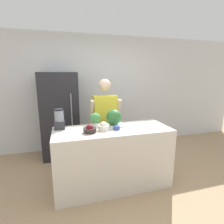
{
  "coord_description": "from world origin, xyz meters",
  "views": [
    {
      "loc": [
        -0.69,
        -2.06,
        1.72
      ],
      "look_at": [
        0.0,
        0.37,
        1.18
      ],
      "focal_mm": 28.0,
      "sensor_mm": 36.0,
      "label": 1
    }
  ],
  "objects_px": {
    "watermelon": "(114,117)",
    "bowl_cherries": "(90,130)",
    "blender": "(59,120)",
    "bowl_cream": "(104,127)",
    "potted_plant": "(95,119)",
    "refrigerator": "(60,115)",
    "person": "(105,122)",
    "bowl_small_blue": "(117,128)"
  },
  "relations": [
    {
      "from": "watermelon",
      "to": "bowl_cherries",
      "type": "xyz_separation_m",
      "value": [
        -0.42,
        -0.23,
        -0.09
      ]
    },
    {
      "from": "watermelon",
      "to": "blender",
      "type": "xyz_separation_m",
      "value": [
        -0.83,
        0.06,
        0.01
      ]
    },
    {
      "from": "bowl_cream",
      "to": "potted_plant",
      "type": "xyz_separation_m",
      "value": [
        -0.09,
        0.21,
        0.06
      ]
    },
    {
      "from": "refrigerator",
      "to": "bowl_cherries",
      "type": "relative_size",
      "value": 9.92
    },
    {
      "from": "refrigerator",
      "to": "potted_plant",
      "type": "bearing_deg",
      "value": -64.35
    },
    {
      "from": "person",
      "to": "potted_plant",
      "type": "relative_size",
      "value": 7.55
    },
    {
      "from": "refrigerator",
      "to": "bowl_cherries",
      "type": "height_order",
      "value": "refrigerator"
    },
    {
      "from": "bowl_cherries",
      "to": "bowl_small_blue",
      "type": "height_order",
      "value": "bowl_cherries"
    },
    {
      "from": "blender",
      "to": "potted_plant",
      "type": "height_order",
      "value": "blender"
    },
    {
      "from": "refrigerator",
      "to": "bowl_small_blue",
      "type": "xyz_separation_m",
      "value": [
        0.81,
        -1.36,
        0.07
      ]
    },
    {
      "from": "watermelon",
      "to": "bowl_cream",
      "type": "height_order",
      "value": "watermelon"
    },
    {
      "from": "blender",
      "to": "bowl_small_blue",
      "type": "bearing_deg",
      "value": -18.4
    },
    {
      "from": "watermelon",
      "to": "potted_plant",
      "type": "bearing_deg",
      "value": 174.37
    },
    {
      "from": "refrigerator",
      "to": "blender",
      "type": "height_order",
      "value": "refrigerator"
    },
    {
      "from": "blender",
      "to": "bowl_cherries",
      "type": "bearing_deg",
      "value": -35.91
    },
    {
      "from": "bowl_cherries",
      "to": "potted_plant",
      "type": "distance_m",
      "value": 0.3
    },
    {
      "from": "refrigerator",
      "to": "potted_plant",
      "type": "distance_m",
      "value": 1.25
    },
    {
      "from": "watermelon",
      "to": "refrigerator",
      "type": "bearing_deg",
      "value": 125.93
    },
    {
      "from": "bowl_cream",
      "to": "bowl_small_blue",
      "type": "height_order",
      "value": "bowl_cream"
    },
    {
      "from": "refrigerator",
      "to": "potted_plant",
      "type": "xyz_separation_m",
      "value": [
        0.54,
        -1.12,
        0.16
      ]
    },
    {
      "from": "refrigerator",
      "to": "bowl_small_blue",
      "type": "relative_size",
      "value": 18.21
    },
    {
      "from": "bowl_cream",
      "to": "bowl_small_blue",
      "type": "distance_m",
      "value": 0.19
    },
    {
      "from": "bowl_cherries",
      "to": "bowl_small_blue",
      "type": "bearing_deg",
      "value": 3.58
    },
    {
      "from": "watermelon",
      "to": "blender",
      "type": "distance_m",
      "value": 0.83
    },
    {
      "from": "blender",
      "to": "potted_plant",
      "type": "relative_size",
      "value": 1.4
    },
    {
      "from": "bowl_cream",
      "to": "bowl_small_blue",
      "type": "xyz_separation_m",
      "value": [
        0.19,
        -0.03,
        -0.02
      ]
    },
    {
      "from": "blender",
      "to": "potted_plant",
      "type": "xyz_separation_m",
      "value": [
        0.53,
        -0.03,
        -0.03
      ]
    },
    {
      "from": "potted_plant",
      "to": "person",
      "type": "bearing_deg",
      "value": 60.44
    },
    {
      "from": "person",
      "to": "potted_plant",
      "type": "xyz_separation_m",
      "value": [
        -0.27,
        -0.48,
        0.2
      ]
    },
    {
      "from": "bowl_small_blue",
      "to": "bowl_cream",
      "type": "bearing_deg",
      "value": 170.7
    },
    {
      "from": "person",
      "to": "bowl_small_blue",
      "type": "xyz_separation_m",
      "value": [
        0.0,
        -0.72,
        0.11
      ]
    },
    {
      "from": "refrigerator",
      "to": "watermelon",
      "type": "xyz_separation_m",
      "value": [
        0.83,
        -1.15,
        0.18
      ]
    },
    {
      "from": "bowl_cream",
      "to": "potted_plant",
      "type": "height_order",
      "value": "potted_plant"
    },
    {
      "from": "bowl_cream",
      "to": "blender",
      "type": "distance_m",
      "value": 0.67
    },
    {
      "from": "blender",
      "to": "bowl_cream",
      "type": "bearing_deg",
      "value": -21.03
    },
    {
      "from": "watermelon",
      "to": "bowl_cream",
      "type": "distance_m",
      "value": 0.29
    },
    {
      "from": "refrigerator",
      "to": "watermelon",
      "type": "bearing_deg",
      "value": -54.07
    },
    {
      "from": "refrigerator",
      "to": "watermelon",
      "type": "relative_size",
      "value": 7.23
    },
    {
      "from": "blender",
      "to": "potted_plant",
      "type": "distance_m",
      "value": 0.53
    },
    {
      "from": "potted_plant",
      "to": "refrigerator",
      "type": "bearing_deg",
      "value": 115.65
    },
    {
      "from": "bowl_small_blue",
      "to": "potted_plant",
      "type": "height_order",
      "value": "potted_plant"
    },
    {
      "from": "watermelon",
      "to": "blender",
      "type": "bearing_deg",
      "value": 175.9
    }
  ]
}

